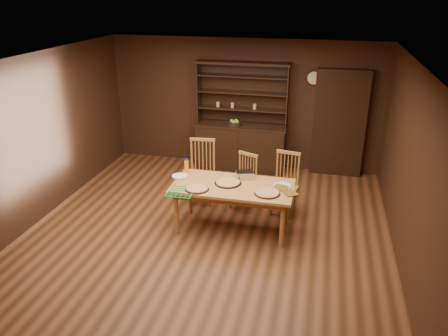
% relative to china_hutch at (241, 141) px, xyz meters
% --- Properties ---
extents(floor, '(6.00, 6.00, 0.00)m').
position_rel_china_hutch_xyz_m(floor, '(0.00, -2.75, -0.60)').
color(floor, brown).
rests_on(floor, ground).
extents(room_shell, '(6.00, 6.00, 6.00)m').
position_rel_china_hutch_xyz_m(room_shell, '(0.00, -2.75, 0.98)').
color(room_shell, white).
rests_on(room_shell, floor).
extents(china_hutch, '(1.84, 0.52, 2.17)m').
position_rel_china_hutch_xyz_m(china_hutch, '(0.00, 0.00, 0.00)').
color(china_hutch, black).
rests_on(china_hutch, floor).
extents(doorway, '(1.00, 0.18, 2.10)m').
position_rel_china_hutch_xyz_m(doorway, '(1.90, 0.15, 0.45)').
color(doorway, black).
rests_on(doorway, floor).
extents(wall_clock, '(0.30, 0.05, 0.30)m').
position_rel_china_hutch_xyz_m(wall_clock, '(1.35, 0.20, 1.30)').
color(wall_clock, black).
rests_on(wall_clock, room_shell).
extents(dining_table, '(1.81, 0.91, 0.75)m').
position_rel_china_hutch_xyz_m(dining_table, '(0.36, -2.46, 0.07)').
color(dining_table, '#BB8441').
rests_on(dining_table, floor).
extents(chair_left, '(0.50, 0.48, 1.12)m').
position_rel_china_hutch_xyz_m(chair_left, '(-0.37, -1.60, -0.00)').
color(chair_left, '#A16537').
rests_on(chair_left, floor).
extents(chair_center, '(0.51, 0.50, 0.96)m').
position_rel_china_hutch_xyz_m(chair_center, '(0.40, -1.67, -0.09)').
color(chair_center, '#A16537').
rests_on(chair_center, floor).
extents(chair_right, '(0.50, 0.48, 1.04)m').
position_rel_china_hutch_xyz_m(chair_right, '(1.08, -1.68, -0.04)').
color(chair_right, '#A16537').
rests_on(chair_right, floor).
extents(pizza_left, '(0.36, 0.36, 0.04)m').
position_rel_china_hutch_xyz_m(pizza_left, '(-0.13, -2.73, 0.17)').
color(pizza_left, black).
rests_on(pizza_left, dining_table).
extents(pizza_right, '(0.38, 0.38, 0.04)m').
position_rel_china_hutch_xyz_m(pizza_right, '(0.90, -2.64, 0.17)').
color(pizza_right, black).
rests_on(pizza_right, dining_table).
extents(pizza_center, '(0.41, 0.41, 0.04)m').
position_rel_china_hutch_xyz_m(pizza_center, '(0.27, -2.42, 0.17)').
color(pizza_center, black).
rests_on(pizza_center, dining_table).
extents(cooling_rack, '(0.42, 0.42, 0.02)m').
position_rel_china_hutch_xyz_m(cooling_rack, '(-0.33, -2.87, 0.16)').
color(cooling_rack, '#0DAF48').
rests_on(cooling_rack, dining_table).
extents(plate_left, '(0.25, 0.25, 0.02)m').
position_rel_china_hutch_xyz_m(plate_left, '(-0.52, -2.34, 0.16)').
color(plate_left, silver).
rests_on(plate_left, dining_table).
extents(plate_right, '(0.29, 0.29, 0.02)m').
position_rel_china_hutch_xyz_m(plate_right, '(1.08, -2.33, 0.16)').
color(plate_right, silver).
rests_on(plate_right, dining_table).
extents(foil_dish, '(0.32, 0.27, 0.11)m').
position_rel_china_hutch_xyz_m(foil_dish, '(0.48, -2.15, 0.21)').
color(foil_dish, white).
rests_on(foil_dish, dining_table).
extents(juice_bottle, '(0.07, 0.07, 0.22)m').
position_rel_china_hutch_xyz_m(juice_bottle, '(-0.48, -2.13, 0.26)').
color(juice_bottle, '#FF9F0D').
rests_on(juice_bottle, dining_table).
extents(pot_holder_a, '(0.26, 0.26, 0.01)m').
position_rel_china_hutch_xyz_m(pot_holder_a, '(1.23, -2.56, 0.16)').
color(pot_holder_a, '#A01912').
rests_on(pot_holder_a, dining_table).
extents(pot_holder_b, '(0.25, 0.25, 0.02)m').
position_rel_china_hutch_xyz_m(pot_holder_b, '(1.07, -2.40, 0.16)').
color(pot_holder_b, '#A01912').
rests_on(pot_holder_b, dining_table).
extents(fruit_bowl, '(0.27, 0.27, 0.12)m').
position_rel_china_hutch_xyz_m(fruit_bowl, '(-0.13, -0.07, 0.39)').
color(fruit_bowl, black).
rests_on(fruit_bowl, china_hutch).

